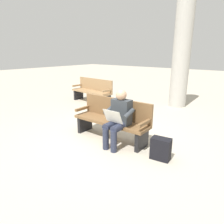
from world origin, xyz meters
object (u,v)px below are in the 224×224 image
person_seated (118,117)px  support_pillar (182,51)px  bench_far (93,90)px  backpack (161,149)px  bench_near (112,119)px

person_seated → support_pillar: bearing=-87.1°
bench_far → support_pillar: 3.47m
person_seated → backpack: bearing=-178.8°
backpack → bench_far: 4.66m
support_pillar → backpack: bearing=107.7°
bench_near → support_pillar: support_pillar is taller
support_pillar → person_seated: bearing=94.3°
person_seated → backpack: 1.04m
person_seated → support_pillar: (0.29, -3.91, 1.27)m
person_seated → backpack: size_ratio=2.87×
bench_near → person_seated: bearing=144.9°
bench_near → bench_far: same height
support_pillar → bench_near: bearing=89.3°
backpack → bench_far: size_ratio=0.22×
bench_far → support_pillar: size_ratio=0.48×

